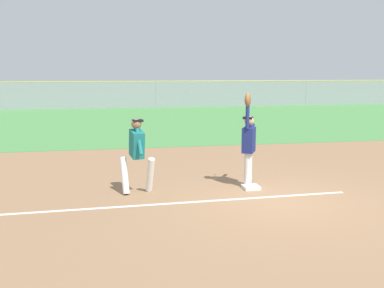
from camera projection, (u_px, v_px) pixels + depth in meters
The scene contains 12 objects.
ground_plane at pixel (279, 201), 9.53m from camera, with size 75.28×75.28×0.00m, color #936D4C.
outfield_grass at pixel (173, 120), 25.18m from camera, with size 49.09×17.95×0.01m, color #4C8C47.
chalk_foul_line at pixel (76, 210), 8.94m from camera, with size 12.00×0.10×0.01m, color white.
first_base at pixel (251, 187), 10.54m from camera, with size 0.38×0.38×0.08m, color white.
fielder at pixel (249, 141), 10.56m from camera, with size 0.53×0.83×2.28m.
runner at pixel (137, 151), 10.00m from camera, with size 0.81×0.84×1.72m.
baseball at pixel (246, 115), 10.77m from camera, with size 0.07×0.07×0.07m, color white.
outfield_fence at pixel (156, 94), 33.71m from camera, with size 49.17×0.08×2.03m.
parked_car_blue at pixel (47, 98), 34.78m from camera, with size 4.41×2.14×1.25m.
parked_car_tan at pixel (118, 97), 35.41m from camera, with size 4.42×2.17×1.25m.
parked_car_silver at pixel (181, 96), 36.92m from camera, with size 4.57×2.47×1.25m.
parked_car_red at pixel (237, 96), 38.03m from camera, with size 4.48×2.28×1.25m.
Camera 1 is at (-3.56, -8.69, 2.79)m, focal length 41.25 mm.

